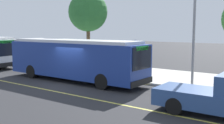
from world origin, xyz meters
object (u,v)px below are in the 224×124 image
transit_bus_main (74,58)px  pedestrian_commuter (129,64)px  route_sign_post (135,54)px  waiting_bench (121,65)px

transit_bus_main → pedestrian_commuter: size_ratio=6.66×
transit_bus_main → route_sign_post: same height
waiting_bench → pedestrian_commuter: pedestrian_commuter is taller
waiting_bench → route_sign_post: route_sign_post is taller
route_sign_post → transit_bus_main: bearing=-142.6°
transit_bus_main → pedestrian_commuter: transit_bus_main is taller
route_sign_post → pedestrian_commuter: route_sign_post is taller
route_sign_post → pedestrian_commuter: bearing=152.4°
waiting_bench → route_sign_post: 4.10m
route_sign_post → pedestrian_commuter: 1.27m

